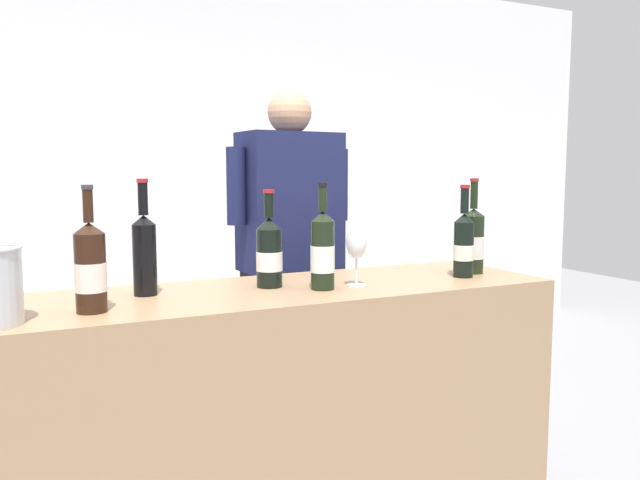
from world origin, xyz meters
name	(u,v)px	position (x,y,z in m)	size (l,w,h in m)	color
wall_back	(131,160)	(0.00, 2.60, 1.40)	(8.00, 0.10, 2.80)	white
counter	(268,432)	(0.00, 0.00, 0.47)	(1.93, 0.54, 0.95)	#9E7A56
wine_bottle_0	(269,252)	(0.02, 0.04, 1.06)	(0.09, 0.09, 0.32)	black
wine_bottle_1	(464,244)	(0.72, -0.08, 1.07)	(0.07, 0.07, 0.33)	black
wine_bottle_2	(144,251)	(-0.37, 0.07, 1.09)	(0.07, 0.07, 0.35)	black
wine_bottle_3	(473,241)	(0.80, -0.02, 1.07)	(0.08, 0.08, 0.35)	black
wine_bottle_4	(323,251)	(0.16, -0.07, 1.07)	(0.08, 0.08, 0.34)	black
wine_bottle_5	(90,268)	(-0.54, -0.10, 1.07)	(0.08, 0.08, 0.34)	black
wine_glass	(356,245)	(0.29, -0.07, 1.09)	(0.07, 0.07, 0.20)	silver
person_server	(290,287)	(0.36, 0.67, 0.81)	(0.58, 0.27, 1.67)	black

